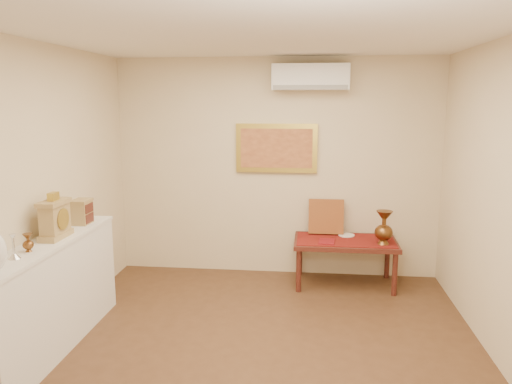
# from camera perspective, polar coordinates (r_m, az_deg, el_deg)

# --- Properties ---
(floor) EXTENTS (4.50, 4.50, 0.00)m
(floor) POSITION_cam_1_polar(r_m,az_deg,el_deg) (4.49, 0.08, -18.60)
(floor) COLOR brown
(floor) RESTS_ON ground
(ceiling) EXTENTS (4.50, 4.50, 0.00)m
(ceiling) POSITION_cam_1_polar(r_m,az_deg,el_deg) (3.96, 0.09, 17.98)
(ceiling) COLOR white
(ceiling) RESTS_ON ground
(wall_back) EXTENTS (4.00, 0.02, 2.70)m
(wall_back) POSITION_cam_1_polar(r_m,az_deg,el_deg) (6.22, 2.36, 2.76)
(wall_back) COLOR beige
(wall_back) RESTS_ON ground
(wall_front) EXTENTS (4.00, 0.02, 2.70)m
(wall_front) POSITION_cam_1_polar(r_m,az_deg,el_deg) (1.90, -7.67, -15.54)
(wall_front) COLOR beige
(wall_front) RESTS_ON ground
(wall_left) EXTENTS (0.02, 4.50, 2.70)m
(wall_left) POSITION_cam_1_polar(r_m,az_deg,el_deg) (4.67, -25.09, -0.79)
(wall_left) COLOR beige
(wall_left) RESTS_ON ground
(candlestick) EXTENTS (0.09, 0.09, 0.20)m
(candlestick) POSITION_cam_1_polar(r_m,az_deg,el_deg) (4.27, -25.98, -5.61)
(candlestick) COLOR silver
(candlestick) RESTS_ON display_ledge
(brass_urn_small) EXTENTS (0.09, 0.09, 0.20)m
(brass_urn_small) POSITION_cam_1_polar(r_m,az_deg,el_deg) (4.41, -24.63, -5.00)
(brass_urn_small) COLOR brown
(brass_urn_small) RESTS_ON display_ledge
(table_cloth) EXTENTS (1.14, 0.59, 0.01)m
(table_cloth) POSITION_cam_1_polar(r_m,az_deg,el_deg) (6.02, 10.18, -5.40)
(table_cloth) COLOR maroon
(table_cloth) RESTS_ON low_table
(brass_urn_tall) EXTENTS (0.21, 0.21, 0.47)m
(brass_urn_tall) POSITION_cam_1_polar(r_m,az_deg,el_deg) (5.87, 14.43, -3.56)
(brass_urn_tall) COLOR brown
(brass_urn_tall) RESTS_ON table_cloth
(plate) EXTENTS (0.20, 0.20, 0.01)m
(plate) POSITION_cam_1_polar(r_m,az_deg,el_deg) (6.19, 10.30, -4.87)
(plate) COLOR white
(plate) RESTS_ON table_cloth
(menu) EXTENTS (0.20, 0.27, 0.01)m
(menu) POSITION_cam_1_polar(r_m,az_deg,el_deg) (5.89, 8.10, -5.61)
(menu) COLOR maroon
(menu) RESTS_ON table_cloth
(cushion) EXTENTS (0.43, 0.19, 0.44)m
(cushion) POSITION_cam_1_polar(r_m,az_deg,el_deg) (6.21, 8.01, -2.79)
(cushion) COLOR maroon
(cushion) RESTS_ON table_cloth
(display_ledge) EXTENTS (0.37, 2.02, 0.98)m
(display_ledge) POSITION_cam_1_polar(r_m,az_deg,el_deg) (4.81, -22.48, -10.93)
(display_ledge) COLOR silver
(display_ledge) RESTS_ON floor
(mantel_clock) EXTENTS (0.17, 0.36, 0.41)m
(mantel_clock) POSITION_cam_1_polar(r_m,az_deg,el_deg) (4.73, -21.98, -2.86)
(mantel_clock) COLOR tan
(mantel_clock) RESTS_ON display_ledge
(wooden_chest) EXTENTS (0.16, 0.21, 0.24)m
(wooden_chest) POSITION_cam_1_polar(r_m,az_deg,el_deg) (5.19, -19.26, -2.13)
(wooden_chest) COLOR tan
(wooden_chest) RESTS_ON display_ledge
(low_table) EXTENTS (1.20, 0.70, 0.55)m
(low_table) POSITION_cam_1_polar(r_m,az_deg,el_deg) (6.04, 10.16, -6.03)
(low_table) COLOR #501F18
(low_table) RESTS_ON floor
(painting) EXTENTS (1.00, 0.06, 0.60)m
(painting) POSITION_cam_1_polar(r_m,az_deg,el_deg) (6.17, 2.36, 5.03)
(painting) COLOR gold
(painting) RESTS_ON wall_back
(ac_unit) EXTENTS (0.90, 0.25, 0.30)m
(ac_unit) POSITION_cam_1_polar(r_m,az_deg,el_deg) (6.03, 6.24, 12.92)
(ac_unit) COLOR white
(ac_unit) RESTS_ON wall_back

